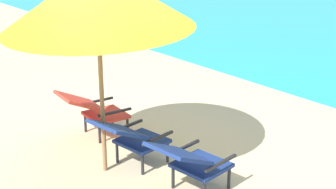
{
  "coord_description": "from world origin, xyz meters",
  "views": [
    {
      "loc": [
        4.32,
        -3.03,
        2.71
      ],
      "look_at": [
        0.0,
        0.46,
        0.75
      ],
      "focal_mm": 51.24,
      "sensor_mm": 36.0,
      "label": 1
    }
  ],
  "objects": [
    {
      "name": "ground_plane",
      "position": [
        0.0,
        4.0,
        0.0
      ],
      "size": [
        40.0,
        40.0,
        0.0
      ],
      "primitive_type": "plane",
      "color": "#CCB78E"
    },
    {
      "name": "lounge_chair_left",
      "position": [
        -0.94,
        -0.05,
        0.4
      ],
      "size": [
        0.61,
        0.92,
        0.68
      ],
      "color": "red",
      "rests_on": "ground_plane"
    },
    {
      "name": "lounge_chair_center",
      "position": [
        0.1,
        -0.17,
        0.4
      ],
      "size": [
        0.65,
        0.94,
        0.68
      ],
      "color": "navy",
      "rests_on": "ground_plane"
    },
    {
      "name": "lounge_chair_right",
      "position": [
        0.99,
        -0.03,
        0.4
      ],
      "size": [
        0.64,
        0.93,
        0.68
      ],
      "color": "navy",
      "rests_on": "ground_plane"
    }
  ]
}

